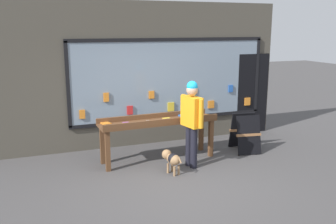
# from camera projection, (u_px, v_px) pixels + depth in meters

# --- Properties ---
(ground_plane) EXTENTS (40.00, 40.00, 0.00)m
(ground_plane) POSITION_uv_depth(u_px,v_px,m) (178.00, 179.00, 6.99)
(ground_plane) COLOR #474444
(shopfront_facade) EXTENTS (7.08, 0.29, 3.36)m
(shopfront_facade) POSITION_uv_depth(u_px,v_px,m) (144.00, 75.00, 8.83)
(shopfront_facade) COLOR #4C473D
(shopfront_facade) RESTS_ON ground_plane
(display_table_main) EXTENTS (2.51, 0.70, 0.95)m
(display_table_main) POSITION_uv_depth(u_px,v_px,m) (158.00, 125.00, 7.85)
(display_table_main) COLOR brown
(display_table_main) RESTS_ON ground_plane
(person_browsing) EXTENTS (0.31, 0.67, 1.76)m
(person_browsing) POSITION_uv_depth(u_px,v_px,m) (192.00, 117.00, 7.40)
(person_browsing) COLOR black
(person_browsing) RESTS_ON ground_plane
(small_dog) EXTENTS (0.31, 0.52, 0.44)m
(small_dog) POSITION_uv_depth(u_px,v_px,m) (172.00, 158.00, 7.20)
(small_dog) COLOR #99724C
(small_dog) RESTS_ON ground_plane
(sandwich_board_sign) EXTENTS (0.65, 0.75, 0.85)m
(sandwich_board_sign) POSITION_uv_depth(u_px,v_px,m) (245.00, 132.00, 8.50)
(sandwich_board_sign) COLOR black
(sandwich_board_sign) RESTS_ON ground_plane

